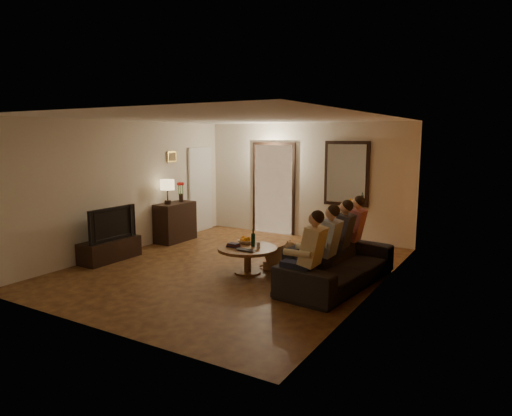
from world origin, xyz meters
The scene contains 33 objects.
floor centered at (0.00, 0.00, 0.00)m, with size 5.00×6.00×0.01m, color #3D1B10.
ceiling centered at (0.00, 0.00, 2.60)m, with size 5.00×6.00×0.01m, color white.
back_wall centered at (0.00, 3.00, 1.30)m, with size 5.00×0.02×2.60m, color beige.
front_wall centered at (0.00, -3.00, 1.30)m, with size 5.00×0.02×2.60m, color beige.
left_wall centered at (-2.50, 0.00, 1.30)m, with size 0.02×6.00×2.60m, color beige.
right_wall centered at (2.50, 0.00, 1.30)m, with size 0.02×6.00×2.60m, color beige.
orange_accent centered at (2.49, 0.00, 1.30)m, with size 0.01×6.00×2.60m, color #C36521.
kitchen_doorway centered at (-0.80, 2.98, 1.05)m, with size 1.00×0.06×2.10m, color #FFE0A5.
door_trim centered at (-0.80, 2.97, 1.05)m, with size 1.12×0.04×2.22m, color black.
fridge_glimpse centered at (-0.55, 2.98, 0.90)m, with size 0.45×0.03×1.70m, color silver.
mirror_frame centered at (1.00, 2.96, 1.50)m, with size 1.00×0.05×1.40m, color black.
mirror_glass centered at (1.00, 2.93, 1.50)m, with size 0.86×0.02×1.26m, color white.
white_door centered at (-2.46, 2.30, 1.02)m, with size 0.06×0.85×2.04m, color white.
framed_art centered at (-2.47, 1.30, 1.85)m, with size 0.03×0.28×0.24m, color #B28C33.
art_canvas centered at (-2.46, 1.30, 1.85)m, with size 0.01×0.22×0.18m, color brown.
dresser centered at (-2.25, 1.10, 0.43)m, with size 0.45×0.96×0.85m, color black.
table_lamp centered at (-2.25, 0.88, 1.12)m, with size 0.30×0.30×0.54m, color beige, non-canonical shape.
flower_vase centered at (-2.25, 1.32, 1.07)m, with size 0.14×0.14×0.44m, color #B11712, non-canonical shape.
tv_stand centered at (-2.25, -0.75, 0.20)m, with size 0.45×1.18×0.39m, color black.
tv centered at (-2.25, -0.75, 0.70)m, with size 0.14×1.07×0.62m, color black.
sofa centered at (1.92, 0.06, 0.34)m, with size 0.92×2.36×0.69m, color black.
person_a centered at (1.82, -0.84, 0.60)m, with size 0.60×0.40×1.20m, color tan, non-canonical shape.
person_b centered at (1.82, -0.24, 0.60)m, with size 0.60×0.40×1.20m, color tan, non-canonical shape.
person_c centered at (1.82, 0.36, 0.60)m, with size 0.60×0.40×1.20m, color tan, non-canonical shape.
person_d centered at (1.82, 0.96, 0.60)m, with size 0.60×0.40×1.20m, color tan, non-canonical shape.
dog centered at (0.77, 0.25, 0.28)m, with size 0.56×0.24×0.56m, color #A16C4A, non-canonical shape.
coffee_table centered at (0.40, -0.15, 0.23)m, with size 1.01×1.01×0.45m, color brown.
bowl centered at (0.22, 0.07, 0.48)m, with size 0.26×0.26×0.06m, color white.
oranges centered at (0.22, 0.07, 0.55)m, with size 0.20×0.20×0.08m, color orange, non-canonical shape.
wine_bottle centered at (0.45, -0.05, 0.60)m, with size 0.07×0.07×0.31m, color black, non-canonical shape.
wine_glass centered at (0.58, -0.10, 0.50)m, with size 0.06×0.06×0.10m, color silver.
book_stack centered at (0.18, -0.25, 0.48)m, with size 0.20×0.15×0.07m, color black, non-canonical shape.
laptop centered at (0.50, -0.43, 0.46)m, with size 0.33×0.21×0.03m, color black.
Camera 1 is at (4.32, -6.50, 2.28)m, focal length 32.00 mm.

